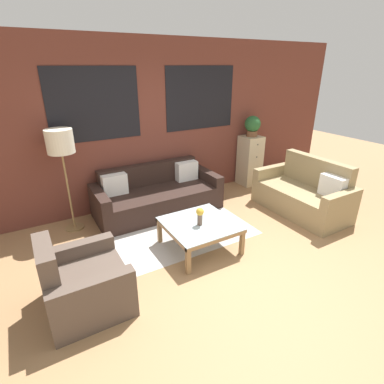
{
  "coord_description": "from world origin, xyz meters",
  "views": [
    {
      "loc": [
        -2.04,
        -2.43,
        2.37
      ],
      "look_at": [
        0.1,
        1.24,
        0.55
      ],
      "focal_mm": 28.0,
      "sensor_mm": 36.0,
      "label": 1
    }
  ],
  "objects_px": {
    "settee_vintage": "(304,195)",
    "coffee_table": "(200,227)",
    "drawer_cabinet": "(250,161)",
    "flower_vase": "(200,215)",
    "potted_plant": "(253,125)",
    "couch_dark": "(157,196)",
    "floor_lamp": "(60,145)",
    "armchair_corner": "(83,284)"
  },
  "relations": [
    {
      "from": "coffee_table",
      "to": "floor_lamp",
      "type": "bearing_deg",
      "value": 133.95
    },
    {
      "from": "settee_vintage",
      "to": "armchair_corner",
      "type": "bearing_deg",
      "value": -173.98
    },
    {
      "from": "armchair_corner",
      "to": "potted_plant",
      "type": "xyz_separation_m",
      "value": [
        3.81,
        1.9,
        0.97
      ]
    },
    {
      "from": "armchair_corner",
      "to": "drawer_cabinet",
      "type": "bearing_deg",
      "value": 26.46
    },
    {
      "from": "potted_plant",
      "to": "drawer_cabinet",
      "type": "bearing_deg",
      "value": -90.0
    },
    {
      "from": "coffee_table",
      "to": "potted_plant",
      "type": "height_order",
      "value": "potted_plant"
    },
    {
      "from": "potted_plant",
      "to": "flower_vase",
      "type": "relative_size",
      "value": 1.65
    },
    {
      "from": "coffee_table",
      "to": "floor_lamp",
      "type": "xyz_separation_m",
      "value": [
        -1.4,
        1.46,
        0.99
      ]
    },
    {
      "from": "settee_vintage",
      "to": "armchair_corner",
      "type": "relative_size",
      "value": 1.88
    },
    {
      "from": "armchair_corner",
      "to": "couch_dark",
      "type": "bearing_deg",
      "value": 46.7
    },
    {
      "from": "couch_dark",
      "to": "coffee_table",
      "type": "xyz_separation_m",
      "value": [
        0.02,
        -1.36,
        0.06
      ]
    },
    {
      "from": "settee_vintage",
      "to": "floor_lamp",
      "type": "relative_size",
      "value": 1.03
    },
    {
      "from": "flower_vase",
      "to": "coffee_table",
      "type": "bearing_deg",
      "value": 62.19
    },
    {
      "from": "settee_vintage",
      "to": "armchair_corner",
      "type": "xyz_separation_m",
      "value": [
        -3.75,
        -0.4,
        -0.03
      ]
    },
    {
      "from": "potted_plant",
      "to": "settee_vintage",
      "type": "bearing_deg",
      "value": -92.06
    },
    {
      "from": "floor_lamp",
      "to": "couch_dark",
      "type": "bearing_deg",
      "value": -3.9
    },
    {
      "from": "couch_dark",
      "to": "settee_vintage",
      "type": "height_order",
      "value": "settee_vintage"
    },
    {
      "from": "floor_lamp",
      "to": "drawer_cabinet",
      "type": "distance_m",
      "value": 3.69
    },
    {
      "from": "couch_dark",
      "to": "flower_vase",
      "type": "bearing_deg",
      "value": -89.96
    },
    {
      "from": "coffee_table",
      "to": "drawer_cabinet",
      "type": "height_order",
      "value": "drawer_cabinet"
    },
    {
      "from": "armchair_corner",
      "to": "potted_plant",
      "type": "bearing_deg",
      "value": 26.46
    },
    {
      "from": "couch_dark",
      "to": "floor_lamp",
      "type": "bearing_deg",
      "value": 176.1
    },
    {
      "from": "couch_dark",
      "to": "drawer_cabinet",
      "type": "height_order",
      "value": "drawer_cabinet"
    },
    {
      "from": "drawer_cabinet",
      "to": "potted_plant",
      "type": "relative_size",
      "value": 2.51
    },
    {
      "from": "couch_dark",
      "to": "potted_plant",
      "type": "relative_size",
      "value": 5.19
    },
    {
      "from": "settee_vintage",
      "to": "floor_lamp",
      "type": "bearing_deg",
      "value": 158.72
    },
    {
      "from": "settee_vintage",
      "to": "floor_lamp",
      "type": "height_order",
      "value": "floor_lamp"
    },
    {
      "from": "floor_lamp",
      "to": "flower_vase",
      "type": "distance_m",
      "value": 2.18
    },
    {
      "from": "settee_vintage",
      "to": "coffee_table",
      "type": "xyz_separation_m",
      "value": [
        -2.14,
        -0.07,
        0.03
      ]
    },
    {
      "from": "couch_dark",
      "to": "coffee_table",
      "type": "bearing_deg",
      "value": -89.06
    },
    {
      "from": "flower_vase",
      "to": "settee_vintage",
      "type": "bearing_deg",
      "value": 3.02
    },
    {
      "from": "coffee_table",
      "to": "potted_plant",
      "type": "bearing_deg",
      "value": 35.59
    },
    {
      "from": "flower_vase",
      "to": "drawer_cabinet",
      "type": "bearing_deg",
      "value": 36.01
    },
    {
      "from": "potted_plant",
      "to": "couch_dark",
      "type": "bearing_deg",
      "value": -174.55
    },
    {
      "from": "drawer_cabinet",
      "to": "flower_vase",
      "type": "bearing_deg",
      "value": -143.99
    },
    {
      "from": "settee_vintage",
      "to": "flower_vase",
      "type": "relative_size",
      "value": 6.46
    },
    {
      "from": "coffee_table",
      "to": "potted_plant",
      "type": "relative_size",
      "value": 2.21
    },
    {
      "from": "couch_dark",
      "to": "floor_lamp",
      "type": "xyz_separation_m",
      "value": [
        -1.38,
        0.09,
        1.05
      ]
    },
    {
      "from": "coffee_table",
      "to": "flower_vase",
      "type": "distance_m",
      "value": 0.21
    },
    {
      "from": "settee_vintage",
      "to": "potted_plant",
      "type": "bearing_deg",
      "value": 87.94
    },
    {
      "from": "couch_dark",
      "to": "settee_vintage",
      "type": "xyz_separation_m",
      "value": [
        2.17,
        -1.29,
        0.03
      ]
    },
    {
      "from": "armchair_corner",
      "to": "floor_lamp",
      "type": "bearing_deg",
      "value": 83.41
    }
  ]
}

